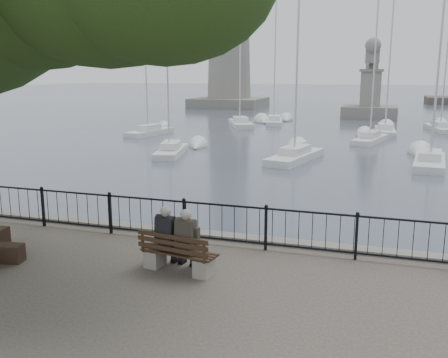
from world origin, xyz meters
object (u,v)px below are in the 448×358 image
at_px(person_left, 170,239).
at_px(lion_monument, 370,98).
at_px(lighthouse, 229,16).
at_px(bench, 178,258).
at_px(person_right, 189,243).

distance_m(person_left, lion_monument, 49.17).
bearing_deg(lighthouse, bench, -74.00).
xyz_separation_m(bench, person_left, (-0.23, 0.13, 0.33)).
relative_size(person_left, lion_monument, 0.16).
bearing_deg(bench, person_left, 150.48).
distance_m(lighthouse, lion_monument, 25.62).
relative_size(bench, lighthouse, 0.06).
distance_m(bench, person_right, 0.41).
xyz_separation_m(bench, lion_monument, (2.42, 49.22, 0.87)).
distance_m(bench, person_left, 0.42).
bearing_deg(bench, person_right, 13.74).
bearing_deg(person_right, lion_monument, 87.45).
height_order(person_right, lion_monument, lion_monument).
bearing_deg(lighthouse, person_left, -74.16).
bearing_deg(person_right, person_left, 170.96).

